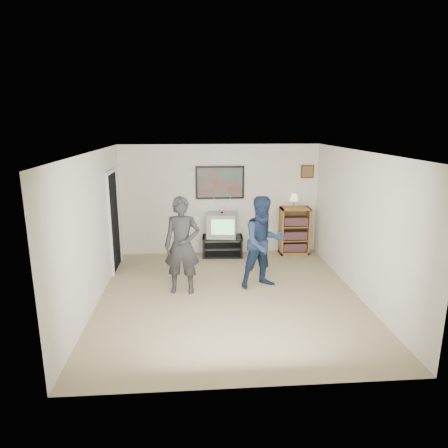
{
  "coord_description": "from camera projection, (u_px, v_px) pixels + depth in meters",
  "views": [
    {
      "loc": [
        -0.59,
        -6.45,
        2.95
      ],
      "look_at": [
        -0.05,
        0.64,
        1.15
      ],
      "focal_mm": 32.0,
      "sensor_mm": 36.0,
      "label": 1
    }
  ],
  "objects": [
    {
      "name": "room_shell",
      "position": [
        228.0,
        223.0,
        7.03
      ],
      "size": [
        4.51,
        5.0,
        2.51
      ],
      "color": "#877956",
      "rests_on": "ground"
    },
    {
      "name": "small_picture",
      "position": [
        307.0,
        172.0,
        9.08
      ],
      "size": [
        0.3,
        0.03,
        0.3
      ],
      "primitive_type": "cube",
      "color": "#341B10",
      "rests_on": "room_shell"
    },
    {
      "name": "controller_right",
      "position": [
        263.0,
        231.0,
        7.4
      ],
      "size": [
        0.06,
        0.13,
        0.04
      ],
      "primitive_type": "cube",
      "rotation": [
        0.0,
        0.0,
        0.18
      ],
      "color": "white",
      "rests_on": "person_short"
    },
    {
      "name": "media_stand",
      "position": [
        222.0,
        246.0,
        9.1
      ],
      "size": [
        0.94,
        0.55,
        0.45
      ],
      "rotation": [
        0.0,
        0.0,
        -0.05
      ],
      "color": "black",
      "rests_on": "room_shell"
    },
    {
      "name": "doorway",
      "position": [
        114.0,
        222.0,
        8.13
      ],
      "size": [
        0.03,
        0.85,
        2.0
      ],
      "primitive_type": "cube",
      "color": "black",
      "rests_on": "room_shell"
    },
    {
      "name": "person_short",
      "position": [
        263.0,
        242.0,
        7.23
      ],
      "size": [
        0.97,
        0.84,
        1.7
      ],
      "primitive_type": "imported",
      "rotation": [
        0.0,
        0.0,
        0.28
      ],
      "color": "#192945",
      "rests_on": "room_shell"
    },
    {
      "name": "bookshelf",
      "position": [
        294.0,
        231.0,
        9.2
      ],
      "size": [
        0.66,
        0.38,
        1.09
      ],
      "primitive_type": null,
      "color": "brown",
      "rests_on": "room_shell"
    },
    {
      "name": "controller_left",
      "position": [
        180.0,
        229.0,
        7.17
      ],
      "size": [
        0.06,
        0.13,
        0.04
      ],
      "primitive_type": "cube",
      "rotation": [
        0.0,
        0.0,
        0.16
      ],
      "color": "white",
      "rests_on": "person_tall"
    },
    {
      "name": "person_tall",
      "position": [
        182.0,
        246.0,
        6.99
      ],
      "size": [
        0.67,
        0.47,
        1.73
      ],
      "primitive_type": "imported",
      "rotation": [
        0.0,
        0.0,
        -0.09
      ],
      "color": "#272628",
      "rests_on": "room_shell"
    },
    {
      "name": "air_vent",
      "position": [
        195.0,
        169.0,
        8.88
      ],
      "size": [
        0.28,
        0.02,
        0.14
      ],
      "primitive_type": "cube",
      "color": "white",
      "rests_on": "room_shell"
    },
    {
      "name": "crt_television",
      "position": [
        222.0,
        225.0,
        8.98
      ],
      "size": [
        0.72,
        0.64,
        0.54
      ],
      "primitive_type": null,
      "rotation": [
        0.0,
        0.0,
        -0.16
      ],
      "color": "gray",
      "rests_on": "media_stand"
    },
    {
      "name": "poster",
      "position": [
        220.0,
        183.0,
        8.99
      ],
      "size": [
        1.1,
        0.03,
        0.75
      ],
      "primitive_type": "cube",
      "color": "black",
      "rests_on": "room_shell"
    },
    {
      "name": "table_lamp",
      "position": [
        294.0,
        201.0,
        9.01
      ],
      "size": [
        0.2,
        0.2,
        0.32
      ],
      "primitive_type": null,
      "color": "#F6EABB",
      "rests_on": "bookshelf"
    }
  ]
}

